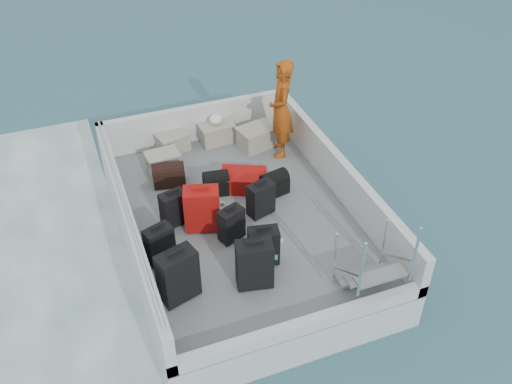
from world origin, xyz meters
TOP-DOWN VIEW (x-y plane):
  - ground at (0.00, 0.00)m, footprint 160.00×160.00m
  - ferry_hull at (0.00, 0.00)m, footprint 3.60×5.00m
  - deck at (0.00, 0.00)m, footprint 3.30×4.70m
  - deck_fittings at (0.35, -0.32)m, footprint 3.60×5.00m
  - suitcase_0 at (-1.32, -1.31)m, footprint 0.58×0.43m
  - suitcase_1 at (-1.40, -0.53)m, footprint 0.45×0.35m
  - suitcase_2 at (-1.00, 0.19)m, footprint 0.45×0.33m
  - suitcase_3 at (-0.30, -1.46)m, footprint 0.54×0.38m
  - suitcase_4 at (-0.29, -0.46)m, footprint 0.43×0.35m
  - suitcase_5 at (-0.62, -0.06)m, footprint 0.60×0.46m
  - suitcase_6 at (-0.03, -1.09)m, footprint 0.48×0.34m
  - suitcase_7 at (0.33, -0.07)m, footprint 0.46×0.35m
  - suitcase_8 at (0.31, 0.67)m, footprint 0.89×0.77m
  - duffel_0 at (-0.83, 1.22)m, footprint 0.57×0.38m
  - duffel_1 at (-0.16, 0.71)m, footprint 0.46×0.36m
  - duffel_2 at (0.74, 0.36)m, footprint 0.49×0.38m
  - crate_0 at (-0.83, 1.65)m, footprint 0.56×0.41m
  - crate_1 at (-0.51, 2.20)m, footprint 0.61×0.49m
  - crate_2 at (0.32, 2.20)m, footprint 0.62×0.45m
  - crate_3 at (0.96, 1.76)m, footprint 0.71×0.57m
  - yellow_bag at (1.45, 1.86)m, footprint 0.28×0.26m
  - white_bag at (0.32, 2.20)m, footprint 0.24×0.24m
  - passenger at (1.30, 1.44)m, footprint 0.59×0.76m

SIDE VIEW (x-z plane):
  - ground at x=0.00m, z-range 0.00..0.00m
  - ferry_hull at x=0.00m, z-range 0.00..0.60m
  - deck at x=0.00m, z-range 0.60..0.62m
  - yellow_bag at x=1.45m, z-range 0.62..0.84m
  - suitcase_8 at x=0.31m, z-range 0.62..0.92m
  - duffel_0 at x=-0.83m, z-range 0.62..0.94m
  - duffel_1 at x=-0.16m, z-range 0.62..0.94m
  - duffel_2 at x=0.74m, z-range 0.62..0.94m
  - crate_0 at x=-0.83m, z-range 0.62..0.94m
  - crate_1 at x=-0.51m, z-range 0.62..0.94m
  - crate_2 at x=0.32m, z-range 0.62..0.98m
  - crate_3 at x=0.96m, z-range 0.62..1.00m
  - suitcase_4 at x=-0.29m, z-range 0.62..1.18m
  - suitcase_2 at x=-1.00m, z-range 0.62..1.20m
  - suitcase_7 at x=0.33m, z-range 0.62..1.20m
  - suitcase_1 at x=-1.40m, z-range 0.62..1.22m
  - suitcase_6 at x=-0.03m, z-range 0.62..1.22m
  - suitcase_5 at x=-0.62m, z-range 0.62..1.35m
  - deck_fittings at x=0.35m, z-range 0.54..1.44m
  - suitcase_3 at x=-0.30m, z-range 0.62..1.37m
  - suitcase_0 at x=-1.32m, z-range 0.62..1.41m
  - white_bag at x=0.32m, z-range 0.98..1.16m
  - passenger at x=1.30m, z-range 0.62..2.42m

